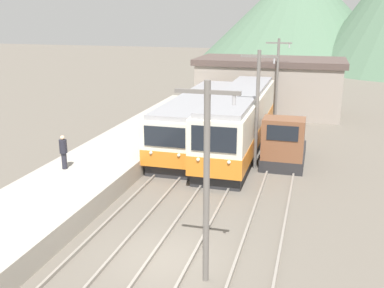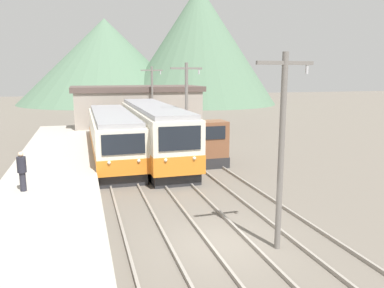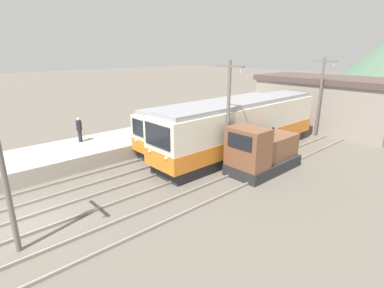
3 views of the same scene
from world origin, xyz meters
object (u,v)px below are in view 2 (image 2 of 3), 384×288
(shunting_locomotive, at_px, (202,145))
(catenary_mast_near, at_px, (282,145))
(person_on_platform, at_px, (22,170))
(catenary_mast_mid, at_px, (187,112))
(commuter_train_left, at_px, (113,138))
(catenary_mast_far, at_px, (152,100))
(commuter_train_center, at_px, (154,135))

(shunting_locomotive, xyz_separation_m, catenary_mast_near, (-1.49, -13.14, 2.44))
(shunting_locomotive, bearing_deg, person_on_platform, -146.15)
(catenary_mast_mid, distance_m, person_on_platform, 10.57)
(commuter_train_left, xyz_separation_m, catenary_mast_mid, (4.31, -3.58, 2.05))
(catenary_mast_far, bearing_deg, shunting_locomotive, -81.65)
(catenary_mast_near, distance_m, catenary_mast_mid, 11.65)
(catenary_mast_near, bearing_deg, commuter_train_center, 95.79)
(commuter_train_center, xyz_separation_m, catenary_mast_mid, (1.51, -3.23, 1.87))
(commuter_train_left, distance_m, catenary_mast_mid, 5.96)
(catenary_mast_near, xyz_separation_m, person_on_platform, (-8.88, 6.18, -1.72))
(shunting_locomotive, height_order, catenary_mast_far, catenary_mast_far)
(catenary_mast_near, relative_size, person_on_platform, 3.84)
(commuter_train_left, height_order, person_on_platform, commuter_train_left)
(commuter_train_left, height_order, catenary_mast_far, catenary_mast_far)
(commuter_train_center, relative_size, catenary_mast_far, 2.21)
(catenary_mast_near, bearing_deg, person_on_platform, 145.17)
(person_on_platform, bearing_deg, commuter_train_center, 49.69)
(catenary_mast_far, distance_m, person_on_platform, 19.36)
(catenary_mast_mid, bearing_deg, person_on_platform, -148.39)
(catenary_mast_mid, bearing_deg, catenary_mast_near, -90.00)
(shunting_locomotive, height_order, catenary_mast_mid, catenary_mast_mid)
(catenary_mast_near, relative_size, catenary_mast_far, 1.00)
(catenary_mast_near, bearing_deg, shunting_locomotive, 83.52)
(person_on_platform, bearing_deg, catenary_mast_mid, 31.61)
(shunting_locomotive, relative_size, catenary_mast_near, 0.75)
(catenary_mast_far, bearing_deg, person_on_platform, -117.43)
(commuter_train_center, xyz_separation_m, shunting_locomotive, (3.00, -1.74, -0.57))
(shunting_locomotive, xyz_separation_m, catenary_mast_mid, (-1.49, -1.49, 2.44))
(commuter_train_center, distance_m, shunting_locomotive, 3.51)
(commuter_train_center, height_order, shunting_locomotive, commuter_train_center)
(catenary_mast_mid, xyz_separation_m, person_on_platform, (-8.88, -5.47, -1.72))
(shunting_locomotive, relative_size, person_on_platform, 2.86)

